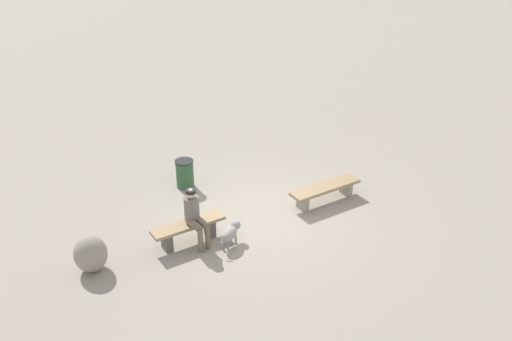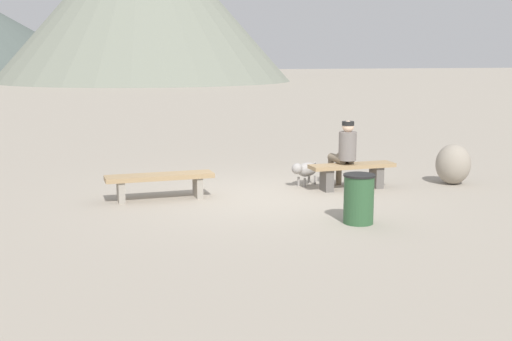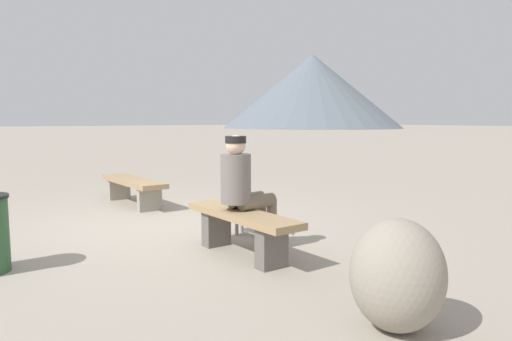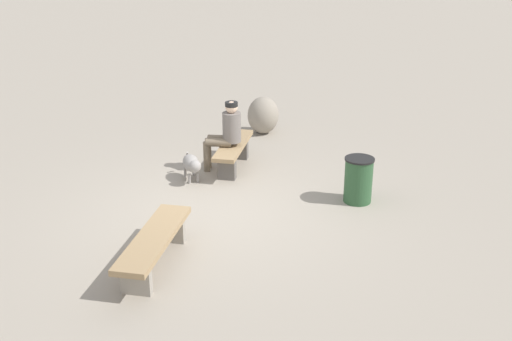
{
  "view_description": "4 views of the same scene",
  "coord_description": "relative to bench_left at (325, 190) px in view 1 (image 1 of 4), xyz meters",
  "views": [
    {
      "loc": [
        5.55,
        9.46,
        6.92
      ],
      "look_at": [
        -0.35,
        -0.55,
        0.83
      ],
      "focal_mm": 39.09,
      "sensor_mm": 36.0,
      "label": 1
    },
    {
      "loc": [
        -3.16,
        -10.44,
        2.42
      ],
      "look_at": [
        -0.2,
        -0.21,
        0.52
      ],
      "focal_mm": 45.02,
      "sensor_mm": 36.0,
      "label": 2
    },
    {
      "loc": [
        5.76,
        -2.41,
        1.43
      ],
      "look_at": [
        -0.47,
        1.96,
        0.59
      ],
      "focal_mm": 32.54,
      "sensor_mm": 36.0,
      "label": 3
    },
    {
      "loc": [
        -8.35,
        -2.51,
        4.19
      ],
      "look_at": [
        0.84,
        -0.42,
        0.37
      ],
      "focal_mm": 43.96,
      "sensor_mm": 36.0,
      "label": 4
    }
  ],
  "objects": [
    {
      "name": "seated_person",
      "position": [
        3.4,
        -0.02,
        0.4
      ],
      "size": [
        0.38,
        0.67,
        1.27
      ],
      "rotation": [
        0.0,
        0.0,
        0.11
      ],
      "color": "slate",
      "rests_on": "ground"
    },
    {
      "name": "ground",
      "position": [
        1.75,
        -0.33,
        -0.36
      ],
      "size": [
        210.0,
        210.0,
        0.06
      ],
      "primitive_type": "cube",
      "color": "#9E9384"
    },
    {
      "name": "dog",
      "position": [
        2.8,
        0.42,
        -0.02
      ],
      "size": [
        0.67,
        0.51,
        0.46
      ],
      "rotation": [
        0.0,
        0.0,
        3.7
      ],
      "color": "gray",
      "rests_on": "ground"
    },
    {
      "name": "bench_right",
      "position": [
        3.52,
        -0.12,
        -0.0
      ],
      "size": [
        1.63,
        0.44,
        0.47
      ],
      "rotation": [
        0.0,
        0.0,
        0.03
      ],
      "color": "#605B56",
      "rests_on": "ground"
    },
    {
      "name": "trash_bin",
      "position": [
        2.58,
        -2.4,
        0.04
      ],
      "size": [
        0.47,
        0.47,
        0.73
      ],
      "color": "#2D5633",
      "rests_on": "ground"
    },
    {
      "name": "boulder",
      "position": [
        5.57,
        -0.22,
        0.06
      ],
      "size": [
        0.88,
        0.88,
        0.77
      ],
      "primitive_type": "ellipsoid",
      "rotation": [
        0.0,
        0.0,
        1.06
      ],
      "color": "gray",
      "rests_on": "ground"
    },
    {
      "name": "bench_left",
      "position": [
        0.0,
        0.0,
        0.0
      ],
      "size": [
        1.85,
        0.49,
        0.44
      ],
      "rotation": [
        0.0,
        0.0,
        0.03
      ],
      "color": "gray",
      "rests_on": "ground"
    }
  ]
}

